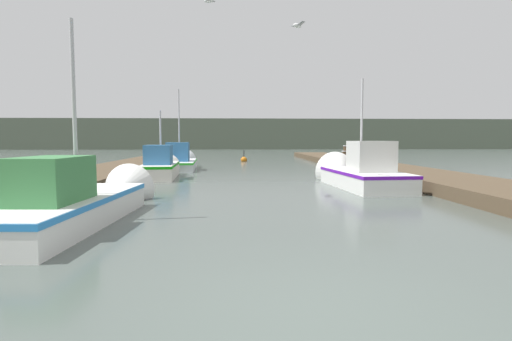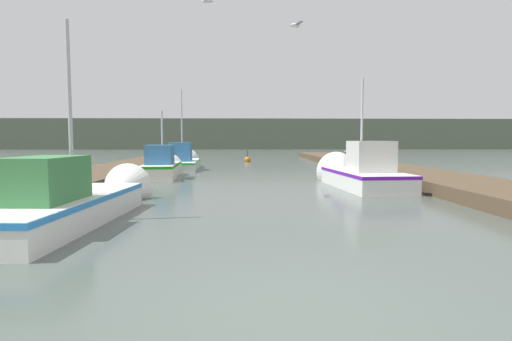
{
  "view_description": "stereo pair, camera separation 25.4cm",
  "coord_description": "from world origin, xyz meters",
  "px_view_note": "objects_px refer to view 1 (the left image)",
  "views": [
    {
      "loc": [
        -0.78,
        -3.52,
        1.66
      ],
      "look_at": [
        -0.05,
        11.0,
        0.53
      ],
      "focal_mm": 28.0,
      "sensor_mm": 36.0,
      "label": 1
    },
    {
      "loc": [
        -0.53,
        -3.53,
        1.66
      ],
      "look_at": [
        -0.05,
        11.0,
        0.53
      ],
      "focal_mm": 28.0,
      "sensor_mm": 36.0,
      "label": 2
    }
  ],
  "objects_px": {
    "fishing_boat_0": "(86,199)",
    "fishing_boat_3": "(180,161)",
    "fishing_boat_2": "(162,166)",
    "mooring_piling_2": "(345,158)",
    "fishing_boat_1": "(357,173)",
    "channel_buoy": "(244,160)",
    "mooring_piling_1": "(344,160)",
    "mooring_piling_3": "(168,155)",
    "seagull_lead": "(297,25)",
    "mooring_piling_0": "(14,195)",
    "seagull_1": "(209,0)"
  },
  "relations": [
    {
      "from": "mooring_piling_2",
      "to": "fishing_boat_0",
      "type": "bearing_deg",
      "value": -125.34
    },
    {
      "from": "fishing_boat_3",
      "to": "mooring_piling_0",
      "type": "xyz_separation_m",
      "value": [
        -1.26,
        -14.83,
        0.13
      ]
    },
    {
      "from": "fishing_boat_1",
      "to": "mooring_piling_2",
      "type": "height_order",
      "value": "fishing_boat_1"
    },
    {
      "from": "channel_buoy",
      "to": "seagull_lead",
      "type": "xyz_separation_m",
      "value": [
        1.14,
        -18.78,
        4.71
      ]
    },
    {
      "from": "fishing_boat_3",
      "to": "mooring_piling_2",
      "type": "height_order",
      "value": "fishing_boat_3"
    },
    {
      "from": "fishing_boat_0",
      "to": "channel_buoy",
      "type": "distance_m",
      "value": 21.93
    },
    {
      "from": "fishing_boat_2",
      "to": "mooring_piling_3",
      "type": "height_order",
      "value": "fishing_boat_2"
    },
    {
      "from": "mooring_piling_0",
      "to": "fishing_boat_2",
      "type": "bearing_deg",
      "value": 83.4
    },
    {
      "from": "fishing_boat_0",
      "to": "fishing_boat_1",
      "type": "distance_m",
      "value": 9.42
    },
    {
      "from": "fishing_boat_2",
      "to": "channel_buoy",
      "type": "distance_m",
      "value": 12.78
    },
    {
      "from": "fishing_boat_2",
      "to": "seagull_1",
      "type": "bearing_deg",
      "value": -73.15
    },
    {
      "from": "fishing_boat_3",
      "to": "seagull_1",
      "type": "relative_size",
      "value": 10.86
    },
    {
      "from": "fishing_boat_0",
      "to": "fishing_boat_2",
      "type": "xyz_separation_m",
      "value": [
        -0.15,
        9.44,
        0.06
      ]
    },
    {
      "from": "fishing_boat_0",
      "to": "fishing_boat_3",
      "type": "height_order",
      "value": "fishing_boat_3"
    },
    {
      "from": "fishing_boat_3",
      "to": "seagull_lead",
      "type": "bearing_deg",
      "value": -70.59
    },
    {
      "from": "fishing_boat_2",
      "to": "mooring_piling_0",
      "type": "relative_size",
      "value": 4.82
    },
    {
      "from": "fishing_boat_2",
      "to": "mooring_piling_2",
      "type": "height_order",
      "value": "fishing_boat_2"
    },
    {
      "from": "fishing_boat_1",
      "to": "mooring_piling_1",
      "type": "distance_m",
      "value": 7.27
    },
    {
      "from": "fishing_boat_3",
      "to": "channel_buoy",
      "type": "distance_m",
      "value": 8.08
    },
    {
      "from": "seagull_lead",
      "to": "mooring_piling_1",
      "type": "bearing_deg",
      "value": 129.07
    },
    {
      "from": "fishing_boat_0",
      "to": "fishing_boat_2",
      "type": "bearing_deg",
      "value": 94.2
    },
    {
      "from": "fishing_boat_3",
      "to": "mooring_piling_1",
      "type": "relative_size",
      "value": 5.7
    },
    {
      "from": "fishing_boat_3",
      "to": "fishing_boat_2",
      "type": "bearing_deg",
      "value": -94.93
    },
    {
      "from": "fishing_boat_0",
      "to": "seagull_lead",
      "type": "distance_m",
      "value": 7.2
    },
    {
      "from": "mooring_piling_0",
      "to": "seagull_1",
      "type": "bearing_deg",
      "value": 37.35
    },
    {
      "from": "mooring_piling_0",
      "to": "mooring_piling_2",
      "type": "distance_m",
      "value": 16.81
    },
    {
      "from": "mooring_piling_3",
      "to": "seagull_1",
      "type": "relative_size",
      "value": 2.49
    },
    {
      "from": "fishing_boat_3",
      "to": "mooring_piling_0",
      "type": "distance_m",
      "value": 14.89
    },
    {
      "from": "mooring_piling_1",
      "to": "mooring_piling_3",
      "type": "height_order",
      "value": "mooring_piling_3"
    },
    {
      "from": "mooring_piling_2",
      "to": "seagull_lead",
      "type": "height_order",
      "value": "seagull_lead"
    },
    {
      "from": "mooring_piling_2",
      "to": "fishing_boat_1",
      "type": "bearing_deg",
      "value": -102.28
    },
    {
      "from": "channel_buoy",
      "to": "fishing_boat_3",
      "type": "bearing_deg",
      "value": -118.08
    },
    {
      "from": "mooring_piling_0",
      "to": "channel_buoy",
      "type": "distance_m",
      "value": 22.53
    },
    {
      "from": "fishing_boat_2",
      "to": "fishing_boat_3",
      "type": "xyz_separation_m",
      "value": [
        0.12,
        5.03,
        -0.05
      ]
    },
    {
      "from": "mooring_piling_1",
      "to": "seagull_1",
      "type": "bearing_deg",
      "value": -122.57
    },
    {
      "from": "fishing_boat_1",
      "to": "fishing_boat_2",
      "type": "distance_m",
      "value": 8.58
    },
    {
      "from": "channel_buoy",
      "to": "seagull_1",
      "type": "relative_size",
      "value": 1.76
    },
    {
      "from": "fishing_boat_1",
      "to": "seagull_1",
      "type": "bearing_deg",
      "value": -152.31
    },
    {
      "from": "channel_buoy",
      "to": "fishing_boat_0",
      "type": "bearing_deg",
      "value": -99.91
    },
    {
      "from": "fishing_boat_2",
      "to": "seagull_lead",
      "type": "height_order",
      "value": "seagull_lead"
    },
    {
      "from": "channel_buoy",
      "to": "fishing_boat_2",
      "type": "bearing_deg",
      "value": -107.88
    },
    {
      "from": "fishing_boat_1",
      "to": "fishing_boat_3",
      "type": "distance_m",
      "value": 11.63
    },
    {
      "from": "fishing_boat_0",
      "to": "mooring_piling_1",
      "type": "distance_m",
      "value": 15.64
    },
    {
      "from": "mooring_piling_3",
      "to": "channel_buoy",
      "type": "bearing_deg",
      "value": 49.67
    },
    {
      "from": "fishing_boat_1",
      "to": "fishing_boat_2",
      "type": "xyz_separation_m",
      "value": [
        -7.69,
        3.79,
        0.02
      ]
    },
    {
      "from": "mooring_piling_2",
      "to": "channel_buoy",
      "type": "distance_m",
      "value": 10.26
    },
    {
      "from": "fishing_boat_3",
      "to": "channel_buoy",
      "type": "relative_size",
      "value": 6.18
    },
    {
      "from": "mooring_piling_2",
      "to": "seagull_1",
      "type": "distance_m",
      "value": 13.16
    },
    {
      "from": "fishing_boat_0",
      "to": "fishing_boat_3",
      "type": "bearing_deg",
      "value": 93.4
    },
    {
      "from": "fishing_boat_1",
      "to": "mooring_piling_2",
      "type": "xyz_separation_m",
      "value": [
        1.57,
        7.21,
        0.23
      ]
    }
  ]
}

